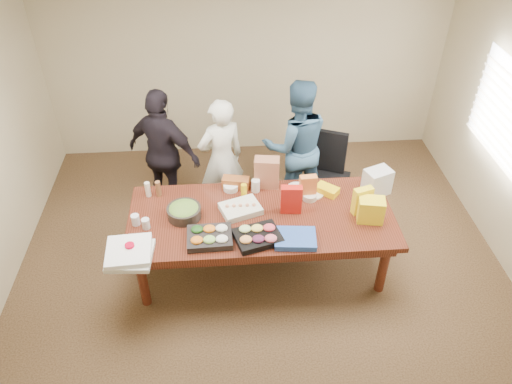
{
  "coord_description": "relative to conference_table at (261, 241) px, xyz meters",
  "views": [
    {
      "loc": [
        -0.35,
        -3.95,
        4.18
      ],
      "look_at": [
        -0.05,
        0.1,
        0.99
      ],
      "focal_mm": 34.91,
      "sensor_mm": 36.0,
      "label": 1
    }
  ],
  "objects": [
    {
      "name": "office_chair",
      "position": [
        0.93,
        0.92,
        0.13
      ],
      "size": [
        0.68,
        0.68,
        1.02
      ],
      "primitive_type": "cube",
      "rotation": [
        0.0,
        0.0,
        -0.39
      ],
      "color": "black",
      "rests_on": "floor"
    },
    {
      "name": "pizza_box_lower",
      "position": [
        -1.3,
        -0.52,
        0.4
      ],
      "size": [
        0.45,
        0.45,
        0.05
      ],
      "primitive_type": "cube",
      "rotation": [
        0.0,
        0.0,
        -0.07
      ],
      "color": "silver",
      "rests_on": "conference_table"
    },
    {
      "name": "fruit_tray",
      "position": [
        -0.07,
        -0.36,
        0.41
      ],
      "size": [
        0.52,
        0.45,
        0.07
      ],
      "primitive_type": "cube",
      "rotation": [
        0.0,
        0.0,
        0.28
      ],
      "color": "black",
      "rests_on": "conference_table"
    },
    {
      "name": "chip_bag_orange",
      "position": [
        0.53,
        0.27,
        0.52
      ],
      "size": [
        0.19,
        0.09,
        0.29
      ],
      "primitive_type": "cube",
      "rotation": [
        0.0,
        0.0,
        0.06
      ],
      "color": "orange",
      "rests_on": "conference_table"
    },
    {
      "name": "bread_loaf",
      "position": [
        -0.25,
        0.52,
        0.44
      ],
      "size": [
        0.32,
        0.19,
        0.12
      ],
      "primitive_type": "cube",
      "rotation": [
        0.0,
        0.0,
        -0.21
      ],
      "color": "#974F22",
      "rests_on": "conference_table"
    },
    {
      "name": "chip_bag_red",
      "position": [
        0.32,
        0.05,
        0.54
      ],
      "size": [
        0.23,
        0.11,
        0.32
      ],
      "primitive_type": "cube",
      "rotation": [
        0.0,
        0.0,
        -0.09
      ],
      "color": "red",
      "rests_on": "conference_table"
    },
    {
      "name": "grocery_bag_yellow",
      "position": [
        1.12,
        -0.15,
        0.51
      ],
      "size": [
        0.29,
        0.23,
        0.26
      ],
      "primitive_type": "cube",
      "rotation": [
        0.0,
        0.0,
        -0.18
      ],
      "color": "yellow",
      "rests_on": "conference_table"
    },
    {
      "name": "mayo_jar",
      "position": [
        -0.03,
        0.43,
        0.45
      ],
      "size": [
        0.1,
        0.1,
        0.15
      ],
      "primitive_type": "cylinder",
      "rotation": [
        0.0,
        0.0,
        0.02
      ],
      "color": "silver",
      "rests_on": "conference_table"
    },
    {
      "name": "grocery_bag_white",
      "position": [
        1.3,
        0.3,
        0.53
      ],
      "size": [
        0.33,
        0.29,
        0.3
      ],
      "primitive_type": "cube",
      "rotation": [
        0.0,
        0.0,
        0.38
      ],
      "color": "silver",
      "rests_on": "conference_table"
    },
    {
      "name": "conference_table",
      "position": [
        0.0,
        0.0,
        0.0
      ],
      "size": [
        2.8,
        1.2,
        0.75
      ],
      "primitive_type": "cube",
      "color": "#4C1C0F",
      "rests_on": "floor"
    },
    {
      "name": "banana_bunch",
      "position": [
        0.76,
        0.33,
        0.42
      ],
      "size": [
        0.28,
        0.27,
        0.08
      ],
      "primitive_type": "cube",
      "rotation": [
        0.0,
        0.0,
        -0.69
      ],
      "color": "yellow",
      "rests_on": "conference_table"
    },
    {
      "name": "floor",
      "position": [
        0.0,
        0.0,
        -0.39
      ],
      "size": [
        5.5,
        5.0,
        0.02
      ],
      "primitive_type": "cube",
      "color": "#47301E",
      "rests_on": "ground"
    },
    {
      "name": "window_panel",
      "position": [
        2.72,
        0.6,
        1.12
      ],
      "size": [
        0.03,
        1.4,
        1.1
      ],
      "primitive_type": "cube",
      "color": "white",
      "rests_on": "wall_right"
    },
    {
      "name": "mustard_bottle",
      "position": [
        -0.17,
        0.31,
        0.47
      ],
      "size": [
        0.07,
        0.07,
        0.18
      ],
      "primitive_type": "cylinder",
      "rotation": [
        0.0,
        0.0,
        -0.08
      ],
      "color": "yellow",
      "rests_on": "conference_table"
    },
    {
      "name": "dip_bowl_a",
      "position": [
        0.55,
        0.24,
        0.41
      ],
      "size": [
        0.18,
        0.18,
        0.06
      ],
      "primitive_type": "cylinder",
      "rotation": [
        0.0,
        0.0,
        0.14
      ],
      "color": "beige",
      "rests_on": "conference_table"
    },
    {
      "name": "salad_bowl",
      "position": [
        -0.81,
        0.05,
        0.43
      ],
      "size": [
        0.44,
        0.44,
        0.12
      ],
      "primitive_type": "cylinder",
      "rotation": [
        0.0,
        0.0,
        0.25
      ],
      "color": "#292621",
      "rests_on": "conference_table"
    },
    {
      "name": "plate_a",
      "position": [
        0.6,
        0.34,
        0.38
      ],
      "size": [
        0.3,
        0.3,
        0.02
      ],
      "primitive_type": "cylinder",
      "rotation": [
        0.0,
        0.0,
        0.11
      ],
      "color": "white",
      "rests_on": "conference_table"
    },
    {
      "name": "person_right",
      "position": [
        0.52,
        1.14,
        0.49
      ],
      "size": [
        0.88,
        0.71,
        1.73
      ],
      "primitive_type": "imported",
      "rotation": [
        0.0,
        0.0,
        3.21
      ],
      "color": "#335776",
      "rests_on": "floor"
    },
    {
      "name": "clear_cup_a",
      "position": [
        -1.3,
        -0.04,
        0.43
      ],
      "size": [
        0.1,
        0.1,
        0.12
      ],
      "primitive_type": "cylinder",
      "rotation": [
        0.0,
        0.0,
        0.12
      ],
      "color": "white",
      "rests_on": "conference_table"
    },
    {
      "name": "chip_bag_blue",
      "position": [
        0.3,
        -0.41,
        0.41
      ],
      "size": [
        0.44,
        0.35,
        0.06
      ],
      "primitive_type": "cube",
      "rotation": [
        0.0,
        0.0,
        -0.1
      ],
      "color": "#2952AF",
      "rests_on": "conference_table"
    },
    {
      "name": "ranch_bottle",
      "position": [
        -1.22,
        0.42,
        0.46
      ],
      "size": [
        0.07,
        0.07,
        0.18
      ],
      "primitive_type": "cylinder",
      "rotation": [
        0.0,
        0.0,
        -0.13
      ],
      "color": "beige",
      "rests_on": "conference_table"
    },
    {
      "name": "clear_cup_b",
      "position": [
        -1.19,
        -0.11,
        0.43
      ],
      "size": [
        0.09,
        0.09,
        0.11
      ],
      "primitive_type": "cylinder",
      "rotation": [
        0.0,
        0.0,
        0.08
      ],
      "color": "silver",
      "rests_on": "conference_table"
    },
    {
      "name": "dressing_bottle",
      "position": [
        -1.1,
        0.43,
        0.47
      ],
      "size": [
        0.07,
        0.07,
        0.18
      ],
      "primitive_type": "cylinder",
      "rotation": [
        0.0,
        0.0,
        0.25
      ],
      "color": "brown",
      "rests_on": "conference_table"
    },
    {
      "name": "dip_bowl_b",
      "position": [
        -0.3,
        0.47,
        0.41
      ],
      "size": [
        0.21,
        0.21,
        0.07
      ],
      "primitive_type": "cylinder",
      "rotation": [
        0.0,
        0.0,
        -0.35
      ],
      "color": "white",
      "rests_on": "conference_table"
    },
    {
      "name": "pizza_box_upper",
      "position": [
        -1.31,
        -0.5,
        0.45
      ],
      "size": [
        0.44,
        0.44,
        0.05
      ],
      "primitive_type": "cube",
      "rotation": [
        0.0,
        0.0,
        0.06
      ],
      "color": "white",
      "rests_on": "pizza_box_lower"
    },
    {
      "name": "window_blinds",
      "position": [
        2.68,
        0.6,
        1.12
      ],
      "size": [
        0.04,
        1.36,
        1.0
      ],
      "primitive_type": "cube",
      "color": "beige",
      "rests_on": "wall_right"
    },
    {
      "name": "ceiling",
      "position": [
        0.0,
        0.0,
        2.33
      ],
      "size": [
        5.5,
        5.0,
        0.02
      ],
      "primitive_type": "cube",
      "color": "white",
      "rests_on": "wall_back"
    },
    {
      "name": "person_left",
      "position": [
        -1.09,
        1.12,
        0.46
      ],
      "size": [
        1.05,
        0.84,
        1.67
      ],
      "primitive_type": "imported",
      "rotation": [
        0.0,
        0.0,
        2.62
      ],
      "color": "black",
      "rests_on": "floor"
    },
    {
      "name": "kraft_bag",
      "position": [
        0.1,
        0.52,
        0.55
      ],
      "size": [
        0.29,
        0.2,
        0.36
      ],
      "primitive_type": "cube",
      "rotation": [
        0.0,
        0.0,
        -0.15
      ],
      "color": "#9D6044",
      "rests_on": "conference_table"
    },
    {
      "name": "chip_bag_yellow",
      "position": [
        1.06,
        -0.02,
        0.53
      ],
      "size": [
        0.22,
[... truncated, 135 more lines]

